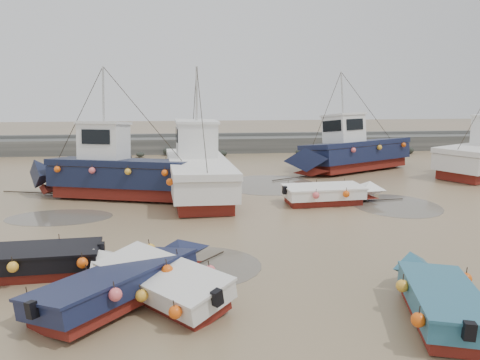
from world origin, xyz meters
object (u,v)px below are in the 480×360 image
object	(u,v)px
dinghy_5	(331,192)
person	(130,189)
dinghy_0	(156,275)
cabin_boat_1	(197,169)
dinghy_4	(24,258)
dinghy_1	(128,279)
dinghy_2	(439,294)
cabin_boat_2	(351,151)
cabin_boat_0	(109,170)

from	to	relation	value
dinghy_5	person	world-z (taller)	dinghy_5
dinghy_0	cabin_boat_1	size ratio (longest dim) A/B	0.45
dinghy_4	dinghy_1	bearing A→B (deg)	-123.00
dinghy_2	cabin_boat_2	distance (m)	19.51
dinghy_1	cabin_boat_0	world-z (taller)	cabin_boat_0
dinghy_1	person	bearing A→B (deg)	137.44
cabin_boat_1	cabin_boat_2	size ratio (longest dim) A/B	1.14
dinghy_1	dinghy_4	distance (m)	3.52
dinghy_0	cabin_boat_2	world-z (taller)	cabin_boat_2
dinghy_2	dinghy_4	size ratio (longest dim) A/B	0.94
cabin_boat_0	dinghy_2	bearing A→B (deg)	-127.49
cabin_boat_0	person	size ratio (longest dim) A/B	5.20
dinghy_2	cabin_boat_0	world-z (taller)	cabin_boat_0
dinghy_0	cabin_boat_2	xyz separation A→B (m)	(11.11, 17.07, 0.78)
cabin_boat_0	cabin_boat_1	xyz separation A→B (m)	(4.22, 0.15, -0.05)
cabin_boat_0	person	distance (m)	2.45
dinghy_0	dinghy_4	distance (m)	4.05
dinghy_5	cabin_boat_0	xyz separation A→B (m)	(-10.30, 2.36, 0.80)
dinghy_2	dinghy_5	world-z (taller)	same
dinghy_1	dinghy_4	size ratio (longest dim) A/B	0.98
dinghy_0	cabin_boat_0	size ratio (longest dim) A/B	0.52
dinghy_0	cabin_boat_1	bearing A→B (deg)	42.35
dinghy_0	cabin_boat_1	world-z (taller)	cabin_boat_1
dinghy_1	dinghy_5	bearing A→B (deg)	89.32
dinghy_2	dinghy_4	distance (m)	10.88
cabin_boat_0	person	world-z (taller)	cabin_boat_0
dinghy_5	cabin_boat_1	size ratio (longest dim) A/B	0.52
dinghy_1	dinghy_0	bearing A→B (deg)	53.97
dinghy_2	cabin_boat_0	xyz separation A→B (m)	(-9.53, 13.19, 0.79)
cabin_boat_0	cabin_boat_1	bearing A→B (deg)	-71.25
dinghy_0	cabin_boat_2	distance (m)	20.39
dinghy_4	person	xyz separation A→B (m)	(1.48, 11.66, -0.55)
cabin_boat_2	cabin_boat_1	bearing A→B (deg)	92.66
dinghy_4	cabin_boat_1	world-z (taller)	cabin_boat_1
dinghy_5	person	xyz separation A→B (m)	(-9.61, 4.28, -0.55)
dinghy_1	cabin_boat_2	xyz separation A→B (m)	(11.78, 17.23, 0.79)
cabin_boat_0	cabin_boat_1	world-z (taller)	same
dinghy_2	person	world-z (taller)	dinghy_2
dinghy_1	cabin_boat_2	world-z (taller)	cabin_boat_2
dinghy_5	dinghy_1	bearing A→B (deg)	-46.11
dinghy_1	dinghy_4	world-z (taller)	same
dinghy_2	cabin_boat_2	xyz separation A→B (m)	(4.53, 18.96, 0.76)
dinghy_0	dinghy_5	world-z (taller)	same
dinghy_0	dinghy_4	size ratio (longest dim) A/B	0.90
dinghy_0	dinghy_2	xyz separation A→B (m)	(6.58, -1.88, 0.01)
dinghy_2	cabin_boat_2	world-z (taller)	cabin_boat_2
dinghy_0	cabin_boat_2	bearing A→B (deg)	15.62
cabin_boat_0	cabin_boat_1	size ratio (longest dim) A/B	0.85
cabin_boat_2	person	distance (m)	13.97
dinghy_5	dinghy_4	bearing A→B (deg)	-61.09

